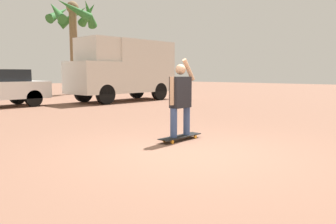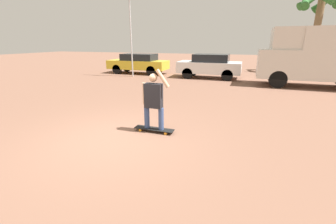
{
  "view_description": "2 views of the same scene",
  "coord_description": "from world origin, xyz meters",
  "px_view_note": "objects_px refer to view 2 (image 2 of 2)",
  "views": [
    {
      "loc": [
        -4.32,
        -3.56,
        1.38
      ],
      "look_at": [
        0.57,
        1.0,
        0.59
      ],
      "focal_mm": 35.0,
      "sensor_mm": 36.0,
      "label": 1
    },
    {
      "loc": [
        2.94,
        -4.39,
        2.34
      ],
      "look_at": [
        1.0,
        1.15,
        0.48
      ],
      "focal_mm": 24.0,
      "sensor_mm": 36.0,
      "label": 2
    }
  ],
  "objects_px": {
    "parked_car_yellow": "(138,63)",
    "palm_tree_near_van": "(322,5)",
    "person_skateboarder": "(153,99)",
    "camper_van": "(319,55)",
    "parked_car_white": "(210,65)",
    "flagpole": "(132,23)",
    "skateboard": "(154,129)"
  },
  "relations": [
    {
      "from": "skateboard",
      "to": "parked_car_yellow",
      "type": "xyz_separation_m",
      "value": [
        -5.57,
        10.26,
        0.7
      ]
    },
    {
      "from": "skateboard",
      "to": "parked_car_white",
      "type": "height_order",
      "value": "parked_car_white"
    },
    {
      "from": "skateboard",
      "to": "person_skateboarder",
      "type": "height_order",
      "value": "person_skateboarder"
    },
    {
      "from": "person_skateboarder",
      "to": "parked_car_white",
      "type": "bearing_deg",
      "value": 90.87
    },
    {
      "from": "parked_car_yellow",
      "to": "flagpole",
      "type": "height_order",
      "value": "flagpole"
    },
    {
      "from": "person_skateboarder",
      "to": "palm_tree_near_van",
      "type": "xyz_separation_m",
      "value": [
        6.82,
        15.21,
        3.91
      ]
    },
    {
      "from": "person_skateboarder",
      "to": "palm_tree_near_van",
      "type": "distance_m",
      "value": 17.13
    },
    {
      "from": "parked_car_white",
      "to": "camper_van",
      "type": "bearing_deg",
      "value": -12.32
    },
    {
      "from": "person_skateboarder",
      "to": "flagpole",
      "type": "distance_m",
      "value": 10.45
    },
    {
      "from": "parked_car_white",
      "to": "parked_car_yellow",
      "type": "relative_size",
      "value": 0.91
    },
    {
      "from": "palm_tree_near_van",
      "to": "camper_van",
      "type": "bearing_deg",
      "value": -100.44
    },
    {
      "from": "skateboard",
      "to": "camper_van",
      "type": "relative_size",
      "value": 0.2
    },
    {
      "from": "person_skateboarder",
      "to": "camper_van",
      "type": "relative_size",
      "value": 0.29
    },
    {
      "from": "skateboard",
      "to": "palm_tree_near_van",
      "type": "height_order",
      "value": "palm_tree_near_van"
    },
    {
      "from": "skateboard",
      "to": "palm_tree_near_van",
      "type": "relative_size",
      "value": 0.18
    },
    {
      "from": "person_skateboarder",
      "to": "palm_tree_near_van",
      "type": "bearing_deg",
      "value": 65.84
    },
    {
      "from": "parked_car_yellow",
      "to": "palm_tree_near_van",
      "type": "xyz_separation_m",
      "value": [
        12.39,
        4.95,
        4.05
      ]
    },
    {
      "from": "camper_van",
      "to": "parked_car_yellow",
      "type": "distance_m",
      "value": 11.33
    },
    {
      "from": "parked_car_yellow",
      "to": "skateboard",
      "type": "bearing_deg",
      "value": -61.53
    },
    {
      "from": "skateboard",
      "to": "flagpole",
      "type": "height_order",
      "value": "flagpole"
    },
    {
      "from": "camper_van",
      "to": "parked_car_white",
      "type": "bearing_deg",
      "value": 167.68
    },
    {
      "from": "flagpole",
      "to": "camper_van",
      "type": "bearing_deg",
      "value": -0.78
    },
    {
      "from": "parked_car_white",
      "to": "flagpole",
      "type": "bearing_deg",
      "value": -167.51
    },
    {
      "from": "camper_van",
      "to": "palm_tree_near_van",
      "type": "xyz_separation_m",
      "value": [
        1.22,
        6.64,
        3.18
      ]
    },
    {
      "from": "skateboard",
      "to": "parked_car_yellow",
      "type": "height_order",
      "value": "parked_car_yellow"
    },
    {
      "from": "palm_tree_near_van",
      "to": "flagpole",
      "type": "distance_m",
      "value": 13.69
    },
    {
      "from": "palm_tree_near_van",
      "to": "flagpole",
      "type": "height_order",
      "value": "palm_tree_near_van"
    },
    {
      "from": "parked_car_yellow",
      "to": "palm_tree_near_van",
      "type": "bearing_deg",
      "value": 21.77
    },
    {
      "from": "parked_car_yellow",
      "to": "flagpole",
      "type": "distance_m",
      "value": 3.15
    },
    {
      "from": "person_skateboarder",
      "to": "parked_car_yellow",
      "type": "height_order",
      "value": "person_skateboarder"
    },
    {
      "from": "skateboard",
      "to": "person_skateboarder",
      "type": "bearing_deg",
      "value": -180.0
    },
    {
      "from": "camper_van",
      "to": "parked_car_yellow",
      "type": "xyz_separation_m",
      "value": [
        -11.16,
        1.69,
        -0.88
      ]
    }
  ]
}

